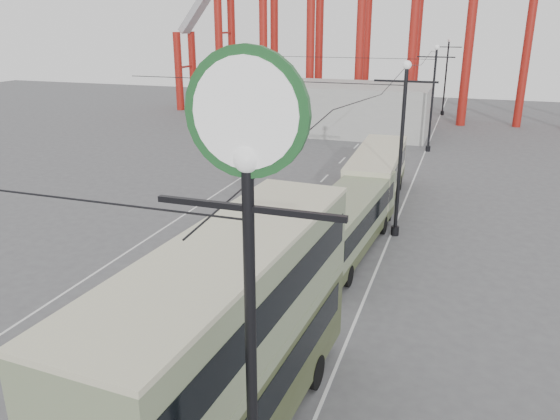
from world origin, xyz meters
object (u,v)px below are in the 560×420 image
at_px(single_decker_cream, 377,173).
at_px(pedestrian, 245,243).
at_px(lamp_post_near, 249,234).
at_px(single_decker_green, 348,220).
at_px(double_decker_bus, 232,336).

distance_m(single_decker_cream, pedestrian, 12.14).
bearing_deg(single_decker_cream, pedestrian, -114.32).
bearing_deg(lamp_post_near, single_decker_cream, 94.37).
distance_m(single_decker_green, single_decker_cream, 8.90).
height_order(double_decker_bus, pedestrian, double_decker_bus).
distance_m(double_decker_bus, single_decker_green, 14.19).
height_order(lamp_post_near, single_decker_green, lamp_post_near).
bearing_deg(lamp_post_near, double_decker_bus, 119.15).
relative_size(single_decker_cream, pedestrian, 6.93).
height_order(single_decker_cream, pedestrian, single_decker_cream).
xyz_separation_m(double_decker_bus, single_decker_cream, (0.02, 23.00, -1.47)).
height_order(single_decker_green, single_decker_cream, single_decker_cream).
distance_m(lamp_post_near, pedestrian, 18.29).
relative_size(single_decker_green, single_decker_cream, 1.01).
bearing_deg(single_decker_green, double_decker_bus, -86.27).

